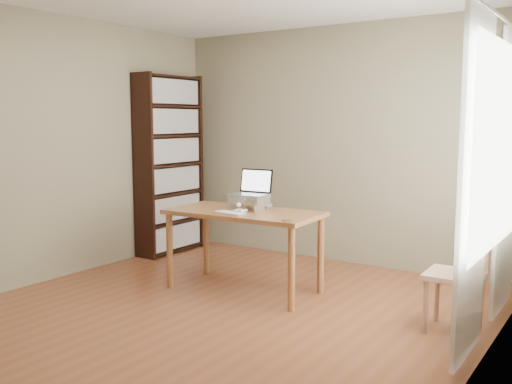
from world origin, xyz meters
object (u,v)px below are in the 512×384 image
Objects in this scene: desk at (244,221)px; keyboard at (230,213)px; chair at (465,269)px; bookshelf at (170,165)px; laptop at (252,188)px; cat at (254,203)px.

desk is 0.24m from keyboard.
keyboard is 1.99m from chair.
bookshelf reaches higher than laptop.
laptop reaches higher than keyboard.
desk is 0.20m from cat.
chair is (1.97, -0.12, -0.45)m from laptop.
desk is 4.17× the size of laptop.
keyboard is at bearing -174.56° from chair.
cat is 1.96m from chair.
desk is 4.59× the size of keyboard.
chair is at bearing 0.84° from cat.
keyboard is at bearing -91.71° from desk.
bookshelf reaches higher than desk.
cat is 0.53× the size of chair.
chair is at bearing -2.30° from desk.
desk is at bearing -92.87° from laptop.
laptop reaches higher than desk.
keyboard is at bearing -91.68° from cat.
keyboard is at bearing -32.07° from bookshelf.
keyboard reaches higher than desk.
bookshelf is 4.38× the size of cat.
bookshelf is at bearing 160.89° from cat.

